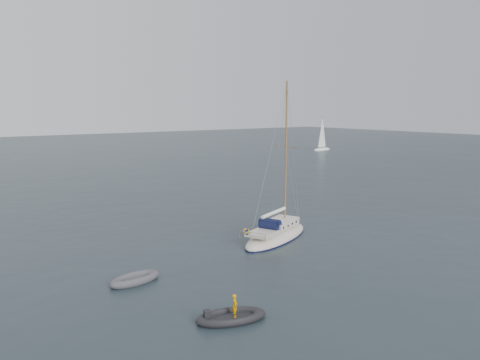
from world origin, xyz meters
TOP-DOWN VIEW (x-y plane):
  - ground at (0.00, 0.00)m, footprint 300.00×300.00m
  - sailboat at (2.78, 2.45)m, footprint 8.73×2.62m
  - dinghy at (-9.62, 0.34)m, footprint 3.12×1.41m
  - rib at (-7.93, -6.86)m, footprint 3.43×1.56m
  - distant_yacht_b at (59.58, 52.89)m, footprint 6.29×3.35m

SIDE VIEW (x-z plane):
  - ground at x=0.00m, z-range 0.00..0.00m
  - dinghy at x=-9.62m, z-range -0.03..0.42m
  - rib at x=-7.93m, z-range -0.44..0.85m
  - sailboat at x=2.78m, z-range -5.28..7.16m
  - distant_yacht_b at x=59.58m, z-range -0.61..7.72m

